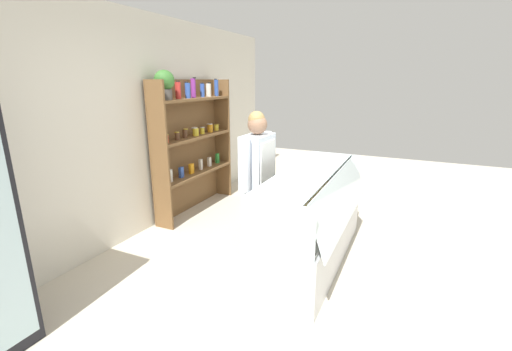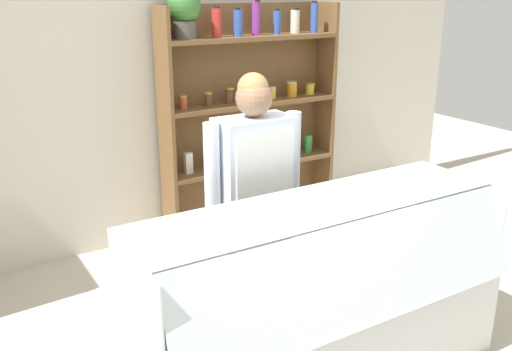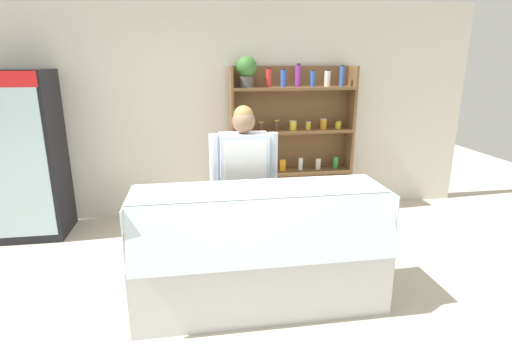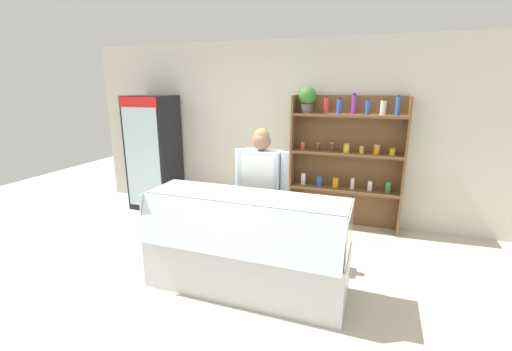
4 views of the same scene
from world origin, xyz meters
The scene contains 4 objects.
back_wall centered at (0.00, 2.29, 1.35)m, with size 6.80×0.10×2.70m, color beige.
shelving_unit centered at (0.88, 2.09, 1.14)m, with size 1.58×0.29×2.03m.
deli_display_case centered at (0.18, 0.05, 0.31)m, with size 2.02×0.72×1.01m.
shop_clerk centered at (0.14, 0.67, 0.94)m, with size 0.63×0.25×1.59m.
Camera 2 is at (-1.47, -2.01, 2.05)m, focal length 40.00 mm.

